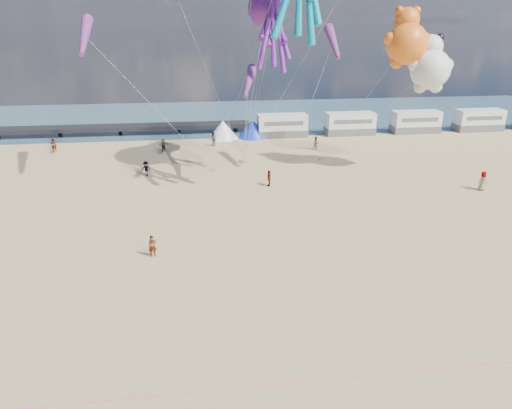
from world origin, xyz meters
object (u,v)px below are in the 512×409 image
object	(u,v)px
sandbag_c	(322,159)
windsock_left	(85,36)
tent_white	(223,129)
beachgoer_6	(483,182)
motorhome_1	(350,124)
sandbag_a	(214,170)
motorhome_0	(282,126)
kite_panda	(430,69)
windsock_right	(249,82)
standing_person	(153,246)
motorhome_3	(479,120)
kite_teddy_orange	(407,44)
beachgoer_3	(269,178)
beachgoer_1	(316,143)
beachgoer_2	(146,169)
tent_blue	(253,129)
motorhome_2	(415,122)
beachgoer_0	(483,181)
sandbag_b	(242,161)
sandbag_d	(290,160)
beachgoer_4	(163,145)
beachgoer_7	(213,139)
windsock_mid	(333,43)
kite_octopus_purple	(266,9)
beachgoer_5	(54,145)
sandbag_e	(244,162)

from	to	relation	value
sandbag_c	windsock_left	world-z (taller)	windsock_left
tent_white	beachgoer_6	world-z (taller)	tent_white
motorhome_1	sandbag_a	distance (m)	24.05
motorhome_0	kite_panda	world-z (taller)	kite_panda
windsock_right	standing_person	bearing A→B (deg)	-102.39
motorhome_3	kite_teddy_orange	xyz separation A→B (m)	(-20.03, -17.15, 11.16)
motorhome_0	windsock_left	world-z (taller)	windsock_left
tent_white	beachgoer_3	world-z (taller)	tent_white
beachgoer_1	beachgoer_2	xyz separation A→B (m)	(-19.56, -7.76, -0.03)
tent_white	tent_blue	bearing A→B (deg)	0.00
motorhome_2	beachgoer_0	bearing A→B (deg)	-100.69
standing_person	windsock_left	xyz separation A→B (m)	(-6.28, 17.35, 12.64)
motorhome_3	standing_person	distance (m)	54.02
sandbag_b	sandbag_d	size ratio (longest dim) A/B	1.00
beachgoer_4	sandbag_c	world-z (taller)	beachgoer_4
beachgoer_7	beachgoer_3	bearing A→B (deg)	-31.75
sandbag_d	motorhome_3	bearing A→B (deg)	21.35
motorhome_2	sandbag_c	world-z (taller)	motorhome_2
beachgoer_3	windsock_left	bearing A→B (deg)	-106.99
sandbag_d	windsock_mid	bearing A→B (deg)	-60.04
sandbag_a	beachgoer_7	bearing A→B (deg)	87.72
motorhome_2	beachgoer_6	size ratio (longest dim) A/B	4.19
beachgoer_0	beachgoer_4	size ratio (longest dim) A/B	1.19
standing_person	beachgoer_0	world-z (taller)	beachgoer_0
kite_octopus_purple	motorhome_2	bearing A→B (deg)	23.61
beachgoer_7	sandbag_d	world-z (taller)	beachgoer_7
motorhome_3	kite_teddy_orange	world-z (taller)	kite_teddy_orange
motorhome_3	sandbag_b	distance (m)	36.89
tent_blue	sandbag_d	xyz separation A→B (m)	(2.86, -11.59, -1.09)
sandbag_d	motorhome_2	bearing A→B (deg)	29.91
tent_white	beachgoer_7	bearing A→B (deg)	-109.39
motorhome_3	beachgoer_6	world-z (taller)	motorhome_3
sandbag_c	kite_octopus_purple	bearing A→B (deg)	-179.15
beachgoer_5	sandbag_d	xyz separation A→B (m)	(27.34, -7.12, -0.73)
kite_octopus_purple	windsock_right	xyz separation A→B (m)	(-2.48, -6.24, -6.26)
tent_blue	standing_person	world-z (taller)	tent_blue
beachgoer_1	sandbag_b	xyz separation A→B (m)	(-9.46, -3.96, -0.70)
beachgoer_0	beachgoer_5	world-z (taller)	beachgoer_0
motorhome_3	windsock_mid	world-z (taller)	windsock_mid
beachgoer_4	sandbag_e	size ratio (longest dim) A/B	3.05
windsock_mid	beachgoer_1	bearing A→B (deg)	86.61
sandbag_b	windsock_left	world-z (taller)	windsock_left
beachgoer_7	windsock_left	size ratio (longest dim) A/B	0.22
tent_white	beachgoer_3	bearing A→B (deg)	-80.83
tent_white	sandbag_c	world-z (taller)	tent_white
beachgoer_7	beachgoer_2	bearing A→B (deg)	-81.68
motorhome_2	beachgoer_4	xyz separation A→B (m)	(-34.51, -5.78, -0.74)
tent_blue	sandbag_b	size ratio (longest dim) A/B	8.00
beachgoer_5	sandbag_c	distance (m)	31.78
motorhome_3	sandbag_e	size ratio (longest dim) A/B	13.20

